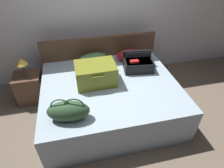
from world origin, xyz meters
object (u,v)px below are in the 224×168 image
nightstand (30,88)px  hard_case_medium (138,64)px  duffel_bag (68,111)px  pillow_near_headboard (93,58)px  bed (110,98)px  pillow_center_head (128,55)px  hard_case_large (96,73)px  table_lamp (21,62)px

nightstand → hard_case_medium: bearing=-9.4°
duffel_bag → pillow_near_headboard: (0.47, 1.27, -0.05)m
bed → pillow_center_head: size_ratio=4.52×
hard_case_large → pillow_near_headboard: size_ratio=1.15×
bed → hard_case_large: size_ratio=3.45×
bed → pillow_near_headboard: bearing=103.2°
table_lamp → pillow_near_headboard: bearing=4.7°
nightstand → table_lamp: size_ratio=1.68×
bed → pillow_center_head: bearing=53.9°
duffel_bag → hard_case_medium: bearing=36.3°
pillow_near_headboard → hard_case_large: bearing=-93.3°
duffel_bag → pillow_center_head: size_ratio=1.20×
bed → nightstand: 1.45m
duffel_bag → table_lamp: bearing=119.9°
nightstand → pillow_center_head: bearing=1.7°
bed → nightstand: size_ratio=3.88×
pillow_near_headboard → hard_case_medium: bearing=-29.5°
hard_case_medium → table_lamp: size_ratio=1.63×
nightstand → table_lamp: (0.00, 0.00, 0.51)m
duffel_bag → table_lamp: (-0.68, 1.18, 0.07)m
hard_case_medium → duffel_bag: duffel_bag is taller
pillow_near_headboard → bed: bearing=-76.8°
bed → table_lamp: (-1.31, 0.61, 0.49)m
bed → pillow_center_head: (0.48, 0.66, 0.38)m
hard_case_large → duffel_bag: 0.80m
nightstand → hard_case_large: bearing=-24.7°
nightstand → table_lamp: 0.51m
hard_case_medium → table_lamp: 1.89m
pillow_center_head → table_lamp: (-1.80, -0.05, 0.11)m
bed → hard_case_medium: 0.74m
pillow_center_head → nightstand: 1.84m
pillow_near_headboard → pillow_center_head: (0.65, -0.04, 0.01)m
hard_case_large → bed: bearing=-27.4°
hard_case_large → table_lamp: 1.23m
hard_case_large → hard_case_medium: bearing=14.5°
bed → hard_case_medium: bearing=29.0°
bed → table_lamp: bearing=155.0°
bed → pillow_near_headboard: pillow_near_headboard is taller
bed → nightstand: (-1.31, 0.61, -0.02)m
hard_case_large → nightstand: size_ratio=1.12×
pillow_near_headboard → table_lamp: 1.16m
bed → hard_case_large: 0.50m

